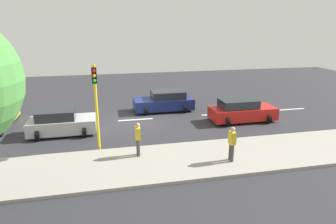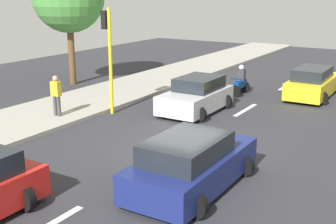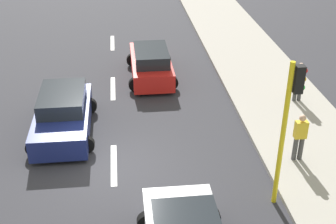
% 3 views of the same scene
% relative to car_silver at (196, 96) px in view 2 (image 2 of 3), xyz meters
% --- Properties ---
extents(ground_plane, '(40.00, 60.00, 0.10)m').
position_rel_car_silver_xyz_m(ground_plane, '(-1.77, 4.63, -0.76)').
color(ground_plane, '#2D2D33').
extents(sidewalk, '(4.00, 60.00, 0.15)m').
position_rel_car_silver_xyz_m(sidewalk, '(5.23, 4.63, -0.64)').
color(sidewalk, '#9E998E').
rests_on(sidewalk, ground).
extents(lane_stripe_far_north, '(0.20, 2.40, 0.01)m').
position_rel_car_silver_xyz_m(lane_stripe_far_north, '(-1.77, -7.37, -0.70)').
color(lane_stripe_far_north, white).
rests_on(lane_stripe_far_north, ground).
extents(lane_stripe_north, '(0.20, 2.40, 0.01)m').
position_rel_car_silver_xyz_m(lane_stripe_north, '(-1.77, -1.37, -0.70)').
color(lane_stripe_north, white).
rests_on(lane_stripe_north, ground).
extents(lane_stripe_mid, '(0.20, 2.40, 0.01)m').
position_rel_car_silver_xyz_m(lane_stripe_mid, '(-1.77, 4.63, -0.70)').
color(lane_stripe_mid, white).
rests_on(lane_stripe_mid, ground).
extents(car_silver, '(2.31, 3.88, 1.52)m').
position_rel_car_silver_xyz_m(car_silver, '(0.00, 0.00, 0.00)').
color(car_silver, '#B7B7BC').
rests_on(car_silver, ground).
extents(car_dark_blue, '(2.36, 4.43, 1.52)m').
position_rel_car_silver_xyz_m(car_dark_blue, '(-3.59, 7.05, 0.00)').
color(car_dark_blue, navy).
rests_on(car_dark_blue, ground).
extents(car_yellow_cab, '(2.17, 4.47, 1.52)m').
position_rel_car_silver_xyz_m(car_yellow_cab, '(-3.65, -5.51, 0.00)').
color(car_yellow_cab, yellow).
rests_on(car_yellow_cab, ground).
extents(motorcycle, '(0.60, 1.30, 1.53)m').
position_rel_car_silver_xyz_m(motorcycle, '(-0.36, -4.09, -0.07)').
color(motorcycle, black).
rests_on(motorcycle, ground).
extents(pedestrian_by_tree, '(0.40, 0.24, 1.69)m').
position_rel_car_silver_xyz_m(pedestrian_by_tree, '(4.35, 4.07, 0.35)').
color(pedestrian_by_tree, '#3F3F3F').
rests_on(pedestrian_by_tree, sidewalk).
extents(traffic_light_corner, '(0.49, 0.24, 4.50)m').
position_rel_car_silver_xyz_m(traffic_light_corner, '(3.07, 2.19, 2.22)').
color(traffic_light_corner, yellow).
rests_on(traffic_light_corner, ground).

